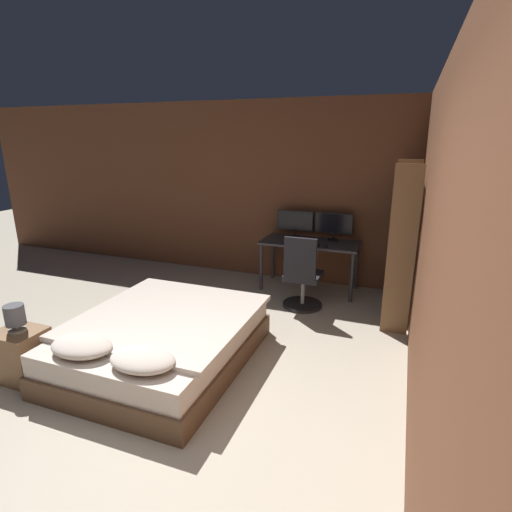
{
  "coord_description": "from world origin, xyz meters",
  "views": [
    {
      "loc": [
        1.53,
        -1.72,
        2.16
      ],
      "look_at": [
        -0.14,
        2.7,
        0.75
      ],
      "focal_mm": 28.0,
      "sensor_mm": 36.0,
      "label": 1
    }
  ],
  "objects_px": {
    "bed": "(162,340)",
    "computer_mouse": "(326,246)",
    "nightstand": "(22,355)",
    "bedside_lamp": "(15,316)",
    "keyboard": "(307,245)",
    "office_chair": "(302,280)",
    "bookshelf": "(403,238)",
    "monitor_left": "(295,222)",
    "desk": "(310,248)",
    "monitor_right": "(334,224)"
  },
  "relations": [
    {
      "from": "bed",
      "to": "computer_mouse",
      "type": "xyz_separation_m",
      "value": [
        1.15,
        2.28,
        0.5
      ]
    },
    {
      "from": "bed",
      "to": "desk",
      "type": "xyz_separation_m",
      "value": [
        0.88,
        2.49,
        0.39
      ]
    },
    {
      "from": "bookshelf",
      "to": "bedside_lamp",
      "type": "bearing_deg",
      "value": -141.67
    },
    {
      "from": "bed",
      "to": "bookshelf",
      "type": "bearing_deg",
      "value": 40.69
    },
    {
      "from": "bed",
      "to": "monitor_left",
      "type": "xyz_separation_m",
      "value": [
        0.59,
        2.71,
        0.71
      ]
    },
    {
      "from": "desk",
      "to": "nightstand",
      "type": "bearing_deg",
      "value": -121.34
    },
    {
      "from": "nightstand",
      "to": "office_chair",
      "type": "xyz_separation_m",
      "value": [
        2.01,
        2.47,
        0.15
      ]
    },
    {
      "from": "bed",
      "to": "keyboard",
      "type": "relative_size",
      "value": 5.53
    },
    {
      "from": "office_chair",
      "to": "nightstand",
      "type": "bearing_deg",
      "value": -129.08
    },
    {
      "from": "bed",
      "to": "monitor_left",
      "type": "distance_m",
      "value": 2.86
    },
    {
      "from": "computer_mouse",
      "to": "office_chair",
      "type": "height_order",
      "value": "office_chair"
    },
    {
      "from": "nightstand",
      "to": "bedside_lamp",
      "type": "xyz_separation_m",
      "value": [
        0.0,
        0.0,
        0.39
      ]
    },
    {
      "from": "monitor_left",
      "to": "nightstand",
      "type": "bearing_deg",
      "value": -115.88
    },
    {
      "from": "office_chair",
      "to": "bookshelf",
      "type": "xyz_separation_m",
      "value": [
        1.16,
        0.04,
        0.66
      ]
    },
    {
      "from": "monitor_right",
      "to": "bedside_lamp",
      "type": "bearing_deg",
      "value": -123.23
    },
    {
      "from": "nightstand",
      "to": "keyboard",
      "type": "distance_m",
      "value": 3.57
    },
    {
      "from": "nightstand",
      "to": "office_chair",
      "type": "height_order",
      "value": "office_chair"
    },
    {
      "from": "desk",
      "to": "bedside_lamp",
      "type": "bearing_deg",
      "value": -121.34
    },
    {
      "from": "nightstand",
      "to": "bookshelf",
      "type": "relative_size",
      "value": 0.25
    },
    {
      "from": "bedside_lamp",
      "to": "monitor_left",
      "type": "xyz_separation_m",
      "value": [
        1.64,
        3.39,
        0.32
      ]
    },
    {
      "from": "desk",
      "to": "monitor_right",
      "type": "distance_m",
      "value": 0.48
    },
    {
      "from": "computer_mouse",
      "to": "office_chair",
      "type": "distance_m",
      "value": 0.63
    },
    {
      "from": "office_chair",
      "to": "bookshelf",
      "type": "height_order",
      "value": "bookshelf"
    },
    {
      "from": "bedside_lamp",
      "to": "desk",
      "type": "relative_size",
      "value": 0.18
    },
    {
      "from": "monitor_left",
      "to": "keyboard",
      "type": "xyz_separation_m",
      "value": [
        0.29,
        -0.43,
        -0.22
      ]
    },
    {
      "from": "bookshelf",
      "to": "desk",
      "type": "bearing_deg",
      "value": 151.62
    },
    {
      "from": "bedside_lamp",
      "to": "computer_mouse",
      "type": "distance_m",
      "value": 3.69
    },
    {
      "from": "bed",
      "to": "bedside_lamp",
      "type": "xyz_separation_m",
      "value": [
        -1.05,
        -0.69,
        0.39
      ]
    },
    {
      "from": "desk",
      "to": "bookshelf",
      "type": "relative_size",
      "value": 0.73
    },
    {
      "from": "bed",
      "to": "keyboard",
      "type": "bearing_deg",
      "value": 68.85
    },
    {
      "from": "bed",
      "to": "office_chair",
      "type": "xyz_separation_m",
      "value": [
        0.95,
        1.78,
        0.15
      ]
    },
    {
      "from": "monitor_right",
      "to": "keyboard",
      "type": "distance_m",
      "value": 0.56
    },
    {
      "from": "bedside_lamp",
      "to": "keyboard",
      "type": "bearing_deg",
      "value": 56.87
    },
    {
      "from": "bed",
      "to": "monitor_right",
      "type": "height_order",
      "value": "monitor_right"
    },
    {
      "from": "bed",
      "to": "bookshelf",
      "type": "xyz_separation_m",
      "value": [
        2.12,
        1.82,
        0.81
      ]
    },
    {
      "from": "bookshelf",
      "to": "nightstand",
      "type": "bearing_deg",
      "value": -141.67
    },
    {
      "from": "bed",
      "to": "monitor_right",
      "type": "distance_m",
      "value": 3.03
    },
    {
      "from": "monitor_left",
      "to": "computer_mouse",
      "type": "relative_size",
      "value": 7.8
    },
    {
      "from": "computer_mouse",
      "to": "bedside_lamp",
      "type": "bearing_deg",
      "value": -126.58
    },
    {
      "from": "desk",
      "to": "keyboard",
      "type": "height_order",
      "value": "keyboard"
    },
    {
      "from": "bookshelf",
      "to": "monitor_right",
      "type": "bearing_deg",
      "value": 137.01
    },
    {
      "from": "computer_mouse",
      "to": "nightstand",
      "type": "bearing_deg",
      "value": -126.58
    },
    {
      "from": "desk",
      "to": "keyboard",
      "type": "distance_m",
      "value": 0.23
    },
    {
      "from": "bed",
      "to": "monitor_left",
      "type": "height_order",
      "value": "monitor_left"
    },
    {
      "from": "bedside_lamp",
      "to": "computer_mouse",
      "type": "xyz_separation_m",
      "value": [
        2.2,
        2.96,
        0.11
      ]
    },
    {
      "from": "bedside_lamp",
      "to": "keyboard",
      "type": "relative_size",
      "value": 0.71
    },
    {
      "from": "computer_mouse",
      "to": "bookshelf",
      "type": "distance_m",
      "value": 1.12
    },
    {
      "from": "nightstand",
      "to": "keyboard",
      "type": "height_order",
      "value": "keyboard"
    },
    {
      "from": "desk",
      "to": "bed",
      "type": "bearing_deg",
      "value": -109.48
    },
    {
      "from": "bookshelf",
      "to": "keyboard",
      "type": "bearing_deg",
      "value": 159.77
    }
  ]
}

